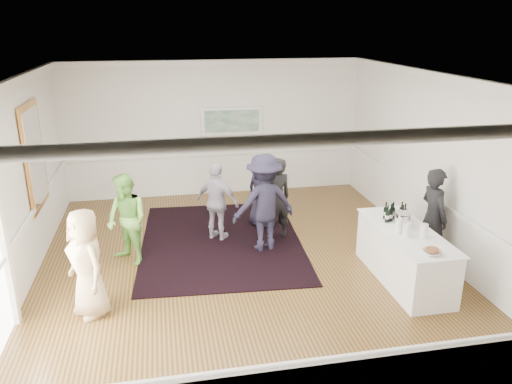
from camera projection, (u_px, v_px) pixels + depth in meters
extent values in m
plane|color=brown|center=(244.00, 266.00, 8.66)|extent=(8.00, 8.00, 0.00)
cube|color=white|center=(242.00, 78.00, 7.62)|extent=(7.00, 8.00, 0.02)
cube|color=white|center=(14.00, 191.00, 7.50)|extent=(0.02, 8.00, 3.20)
cube|color=white|center=(439.00, 166.00, 8.77)|extent=(0.02, 8.00, 3.20)
cube|color=white|center=(215.00, 129.00, 11.85)|extent=(7.00, 0.02, 3.20)
cube|color=white|center=(319.00, 309.00, 4.43)|extent=(7.00, 0.02, 3.20)
cube|color=#CE8A3C|center=(34.00, 156.00, 8.65)|extent=(0.04, 1.25, 1.85)
cube|color=white|center=(36.00, 156.00, 8.66)|extent=(0.01, 1.05, 1.65)
cube|color=white|center=(3.00, 245.00, 6.64)|extent=(0.10, 0.14, 2.40)
cube|color=white|center=(232.00, 121.00, 11.82)|extent=(1.44, 0.05, 0.66)
cube|color=#27683E|center=(232.00, 121.00, 11.79)|extent=(1.30, 0.01, 0.52)
cube|color=black|center=(221.00, 241.00, 9.61)|extent=(3.25, 4.12, 0.02)
cube|color=white|center=(404.00, 256.00, 8.05)|extent=(0.76, 2.10, 0.86)
cube|color=white|center=(407.00, 231.00, 7.91)|extent=(0.82, 2.16, 0.02)
imported|color=black|center=(433.00, 217.00, 8.50)|extent=(0.47, 0.66, 1.72)
imported|color=tan|center=(87.00, 263.00, 6.99)|extent=(0.86, 0.94, 1.61)
imported|color=#7AC74F|center=(127.00, 220.00, 8.53)|extent=(0.96, 0.99, 1.60)
imported|color=#AEA6BA|center=(217.00, 202.00, 9.48)|extent=(0.94, 0.82, 1.52)
imported|color=#1E1C2F|center=(264.00, 203.00, 9.02)|extent=(1.28, 0.88, 1.82)
imported|color=black|center=(277.00, 199.00, 9.52)|extent=(0.67, 0.52, 1.62)
imported|color=#1E1C2F|center=(263.00, 190.00, 10.13)|extent=(0.87, 0.87, 1.52)
cylinder|color=#5DAC3D|center=(407.00, 229.00, 7.66)|extent=(0.12, 0.12, 0.24)
cylinder|color=#C93B5B|center=(424.00, 231.00, 7.61)|extent=(0.12, 0.12, 0.24)
cylinder|color=#7FB23F|center=(399.00, 226.00, 7.80)|extent=(0.12, 0.12, 0.24)
cylinder|color=silver|center=(402.00, 220.00, 8.02)|extent=(0.26, 0.26, 0.25)
imported|color=white|center=(432.00, 252.00, 7.11)|extent=(0.28, 0.28, 0.07)
cylinder|color=brown|center=(432.00, 250.00, 7.10)|extent=(0.19, 0.19, 0.04)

